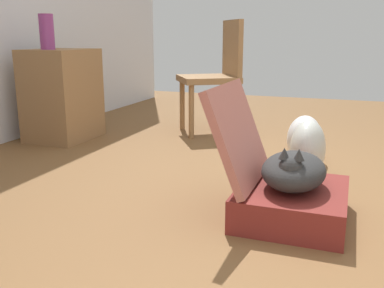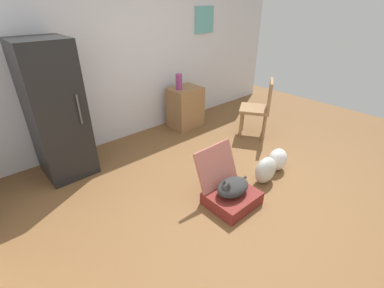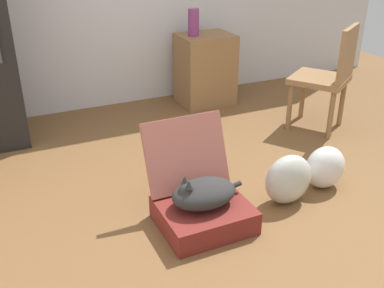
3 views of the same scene
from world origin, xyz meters
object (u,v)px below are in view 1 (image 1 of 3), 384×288
object	(u,v)px
side_table	(62,95)
plastic_bag_clear	(304,139)
vase_tall	(47,32)
chair	(217,72)
plastic_bag_white	(308,150)
suitcase_base	(292,203)
cat	(293,170)

from	to	relation	value
side_table	plastic_bag_clear	bearing A→B (deg)	-90.01
vase_tall	chair	distance (m)	1.37
chair	plastic_bag_white	bearing A→B (deg)	6.96
plastic_bag_clear	side_table	size ratio (longest dim) A/B	0.43
plastic_bag_clear	vase_tall	bearing A→B (deg)	94.04
plastic_bag_clear	chair	distance (m)	1.10
suitcase_base	side_table	size ratio (longest dim) A/B	0.76
cat	vase_tall	distance (m)	2.20
vase_tall	plastic_bag_clear	bearing A→B (deg)	-85.96
suitcase_base	chair	bearing A→B (deg)	27.97
vase_tall	chair	size ratio (longest dim) A/B	0.27
plastic_bag_white	chair	size ratio (longest dim) A/B	0.37
cat	chair	world-z (taller)	chair
plastic_bag_white	chair	world-z (taller)	chair
plastic_bag_clear	vase_tall	world-z (taller)	vase_tall
plastic_bag_white	side_table	bearing A→B (deg)	79.61
suitcase_base	cat	size ratio (longest dim) A/B	1.11
side_table	chair	xyz separation A→B (m)	(0.66, -1.07, 0.16)
suitcase_base	plastic_bag_white	distance (m)	0.63
chair	plastic_bag_clear	bearing A→B (deg)	17.33
plastic_bag_white	vase_tall	bearing A→B (deg)	83.44
cat	plastic_bag_white	world-z (taller)	cat
cat	suitcase_base	bearing A→B (deg)	-3.82
cat	plastic_bag_white	xyz separation A→B (m)	(0.62, -0.00, -0.06)
side_table	chair	world-z (taller)	chair
suitcase_base	plastic_bag_white	size ratio (longest dim) A/B	1.55
suitcase_base	plastic_bag_clear	distance (m)	0.98
suitcase_base	plastic_bag_clear	bearing A→B (deg)	3.32
suitcase_base	plastic_bag_clear	size ratio (longest dim) A/B	1.75
plastic_bag_clear	vase_tall	xyz separation A→B (m)	(-0.13, 1.88, 0.68)
plastic_bag_white	chair	bearing A→B (deg)	40.54
cat	plastic_bag_clear	world-z (taller)	cat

